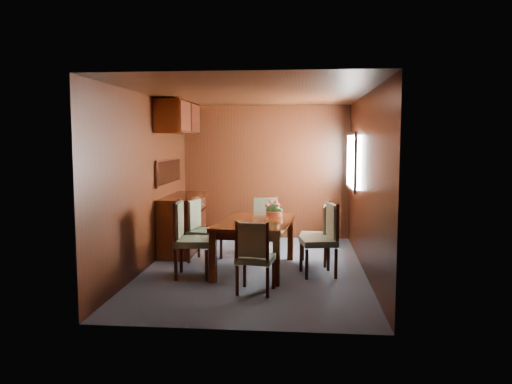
# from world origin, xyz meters

# --- Properties ---
(ground) EXTENTS (4.50, 4.50, 0.00)m
(ground) POSITION_xyz_m (0.00, 0.00, 0.00)
(ground) COLOR #303641
(ground) RESTS_ON ground
(room_shell) EXTENTS (3.06, 4.52, 2.41)m
(room_shell) POSITION_xyz_m (-0.10, 0.33, 1.63)
(room_shell) COLOR black
(room_shell) RESTS_ON ground
(sideboard) EXTENTS (0.48, 1.40, 0.90)m
(sideboard) POSITION_xyz_m (-1.25, 1.00, 0.45)
(sideboard) COLOR #361306
(sideboard) RESTS_ON ground
(dining_table) EXTENTS (1.07, 1.57, 0.69)m
(dining_table) POSITION_xyz_m (0.01, -0.07, 0.60)
(dining_table) COLOR #361306
(dining_table) RESTS_ON ground
(chair_left_near) EXTENTS (0.49, 0.51, 1.00)m
(chair_left_near) POSITION_xyz_m (-0.83, -0.47, 0.55)
(chair_left_near) COLOR black
(chair_left_near) RESTS_ON ground
(chair_left_far) EXTENTS (0.49, 0.51, 0.92)m
(chair_left_far) POSITION_xyz_m (-0.84, 0.40, 0.51)
(chair_left_far) COLOR black
(chair_left_far) RESTS_ON ground
(chair_right_near) EXTENTS (0.52, 0.53, 0.97)m
(chair_right_near) POSITION_xyz_m (0.94, -0.23, 0.54)
(chair_right_near) COLOR black
(chair_right_near) RESTS_ON ground
(chair_right_far) EXTENTS (0.43, 0.44, 0.87)m
(chair_right_far) POSITION_xyz_m (0.89, 0.35, 0.48)
(chair_right_far) COLOR black
(chair_right_far) RESTS_ON ground
(chair_head) EXTENTS (0.46, 0.45, 0.87)m
(chair_head) POSITION_xyz_m (0.10, -1.13, 0.48)
(chair_head) COLOR black
(chair_head) RESTS_ON ground
(chair_foot) EXTENTS (0.46, 0.44, 0.88)m
(chair_foot) POSITION_xyz_m (0.07, 1.07, 0.49)
(chair_foot) COLOR black
(chair_foot) RESTS_ON ground
(flower_centerpiece) EXTENTS (0.25, 0.25, 0.25)m
(flower_centerpiece) POSITION_xyz_m (0.25, 0.33, 0.81)
(flower_centerpiece) COLOR #C05E3A
(flower_centerpiece) RESTS_ON dining_table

